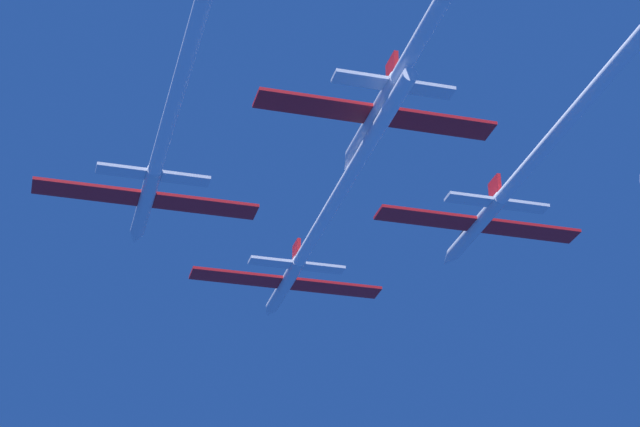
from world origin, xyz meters
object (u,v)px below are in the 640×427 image
object	(u,v)px
jet_right_wing	(521,175)
jet_slot	(430,22)
jet_left_wing	(163,141)
jet_lead	(314,237)

from	to	relation	value
jet_right_wing	jet_slot	xyz separation A→B (m)	(-15.30, -18.42, 0.81)
jet_slot	jet_left_wing	bearing A→B (deg)	131.29
jet_lead	jet_slot	xyz separation A→B (m)	(-0.06, -34.19, 1.49)
jet_lead	jet_slot	size ratio (longest dim) A/B	0.93
jet_lead	jet_left_wing	xyz separation A→B (m)	(-17.04, -14.85, -0.25)
jet_lead	jet_right_wing	bearing A→B (deg)	-45.97
jet_lead	jet_right_wing	world-z (taller)	jet_right_wing
jet_left_wing	jet_right_wing	bearing A→B (deg)	-1.63
jet_right_wing	jet_slot	size ratio (longest dim) A/B	0.87
jet_slot	jet_lead	bearing A→B (deg)	89.91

